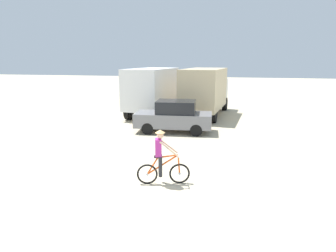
# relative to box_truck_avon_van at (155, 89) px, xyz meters

# --- Properties ---
(ground_plane) EXTENTS (120.00, 120.00, 0.00)m
(ground_plane) POSITION_rel_box_truck_avon_van_xyz_m (2.45, -12.50, -1.87)
(ground_plane) COLOR beige
(box_truck_avon_van) EXTENTS (3.01, 6.95, 3.35)m
(box_truck_avon_van) POSITION_rel_box_truck_avon_van_xyz_m (0.00, 0.00, 0.00)
(box_truck_avon_van) COLOR white
(box_truck_avon_van) RESTS_ON ground
(box_truck_tan_camper) EXTENTS (3.03, 6.95, 3.35)m
(box_truck_tan_camper) POSITION_rel_box_truck_avon_van_xyz_m (3.62, 0.43, 0.00)
(box_truck_tan_camper) COLOR #CCB78E
(box_truck_tan_camper) RESTS_ON ground
(sedan_parked) EXTENTS (4.33, 2.09, 1.76)m
(sedan_parked) POSITION_rel_box_truck_avon_van_xyz_m (2.42, -4.89, -0.99)
(sedan_parked) COLOR slate
(sedan_parked) RESTS_ON ground
(cyclist_orange_shirt) EXTENTS (1.68, 0.64, 1.82)m
(cyclist_orange_shirt) POSITION_rel_box_truck_avon_van_xyz_m (3.42, -11.94, -1.03)
(cyclist_orange_shirt) COLOR black
(cyclist_orange_shirt) RESTS_ON ground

